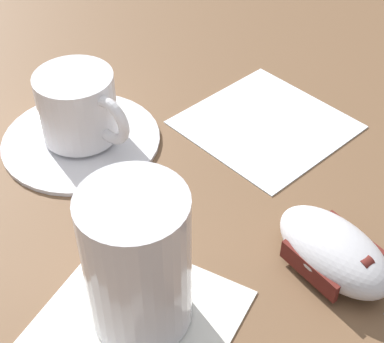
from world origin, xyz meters
name	(u,v)px	position (x,y,z in m)	size (l,w,h in m)	color
ground_plane	(148,213)	(0.00, 0.00, 0.00)	(3.00, 3.00, 0.00)	brown
saucer	(81,138)	(-0.01, -0.12, 0.00)	(0.15, 0.15, 0.01)	white
coffee_cup	(79,106)	(-0.02, -0.12, 0.04)	(0.07, 0.10, 0.06)	white
computer_mouse	(334,251)	(-0.06, 0.14, 0.02)	(0.07, 0.11, 0.04)	silver
napkin_under_glass	(135,324)	(0.08, 0.08, 0.00)	(0.13, 0.13, 0.00)	silver
drinking_glass	(137,263)	(0.07, 0.07, 0.06)	(0.07, 0.07, 0.11)	silver
napkin_spare	(266,124)	(-0.16, -0.01, 0.00)	(0.14, 0.14, 0.00)	white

